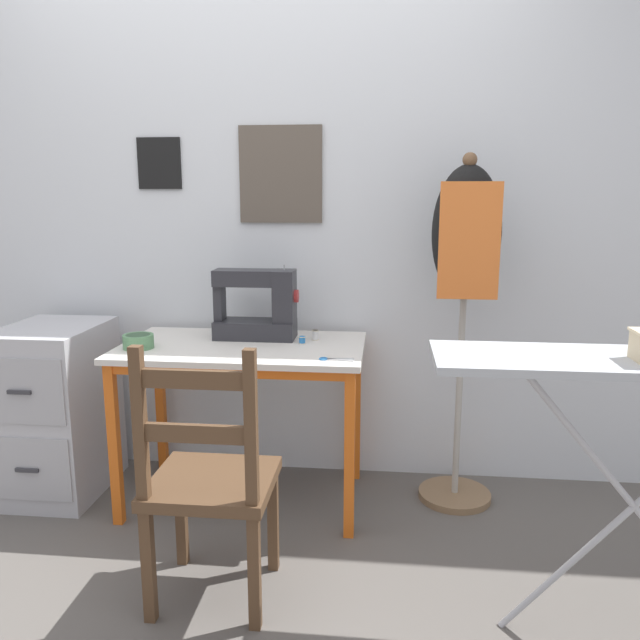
% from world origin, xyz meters
% --- Properties ---
extents(ground_plane, '(14.00, 14.00, 0.00)m').
position_xyz_m(ground_plane, '(0.00, 0.00, 0.00)').
color(ground_plane, '#5B5651').
extents(wall_back, '(10.00, 0.07, 2.55)m').
position_xyz_m(wall_back, '(0.00, 0.67, 1.28)').
color(wall_back, silver).
rests_on(wall_back, ground_plane).
extents(sewing_table, '(1.03, 0.61, 0.71)m').
position_xyz_m(sewing_table, '(0.00, 0.29, 0.62)').
color(sewing_table, silver).
rests_on(sewing_table, ground_plane).
extents(sewing_machine, '(0.37, 0.16, 0.33)m').
position_xyz_m(sewing_machine, '(0.05, 0.43, 0.86)').
color(sewing_machine, '#28282D').
rests_on(sewing_machine, sewing_table).
extents(fabric_bowl, '(0.13, 0.13, 0.06)m').
position_xyz_m(fabric_bowl, '(-0.42, 0.19, 0.74)').
color(fabric_bowl, '#56895B').
rests_on(fabric_bowl, sewing_table).
extents(scissors, '(0.14, 0.04, 0.01)m').
position_xyz_m(scissors, '(0.40, 0.10, 0.71)').
color(scissors, silver).
rests_on(scissors, sewing_table).
extents(thread_spool_near_machine, '(0.03, 0.03, 0.03)m').
position_xyz_m(thread_spool_near_machine, '(0.25, 0.35, 0.73)').
color(thread_spool_near_machine, '#2875C1').
rests_on(thread_spool_near_machine, sewing_table).
extents(thread_spool_mid_table, '(0.03, 0.03, 0.04)m').
position_xyz_m(thread_spool_mid_table, '(0.30, 0.42, 0.73)').
color(thread_spool_mid_table, silver).
rests_on(thread_spool_mid_table, sewing_table).
extents(wooden_chair, '(0.40, 0.38, 0.91)m').
position_xyz_m(wooden_chair, '(0.05, -0.40, 0.42)').
color(wooden_chair, '#513823').
rests_on(wooden_chair, ground_plane).
extents(filing_cabinet, '(0.40, 0.54, 0.77)m').
position_xyz_m(filing_cabinet, '(-0.86, 0.31, 0.39)').
color(filing_cabinet, '#B7B7BC').
rests_on(filing_cabinet, ground_plane).
extents(dress_form, '(0.32, 0.32, 1.51)m').
position_xyz_m(dress_form, '(0.93, 0.40, 1.08)').
color(dress_form, '#846647').
rests_on(dress_form, ground_plane).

